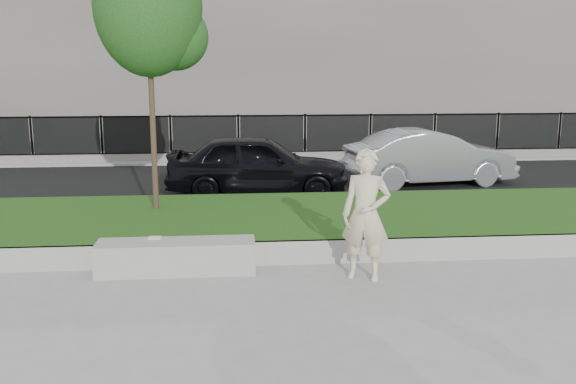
{
  "coord_description": "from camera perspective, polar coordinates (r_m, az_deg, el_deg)",
  "views": [
    {
      "loc": [
        -0.84,
        -9.05,
        3.26
      ],
      "look_at": [
        0.07,
        1.2,
        1.19
      ],
      "focal_mm": 40.0,
      "sensor_mm": 36.0,
      "label": 1
    }
  ],
  "objects": [
    {
      "name": "book",
      "position": [
        10.5,
        -11.77,
        -3.99
      ],
      "size": [
        0.2,
        0.15,
        0.02
      ],
      "primitive_type": "cube",
      "rotation": [
        0.0,
        0.0,
        -0.04
      ],
      "color": "silver",
      "rests_on": "stone_bench"
    },
    {
      "name": "man",
      "position": [
        9.78,
        6.93,
        -2.03
      ],
      "size": [
        0.86,
        0.72,
        2.01
      ],
      "primitive_type": "imported",
      "rotation": [
        0.0,
        0.0,
        -0.39
      ],
      "color": "beige",
      "rests_on": "ground"
    },
    {
      "name": "far_pavement",
      "position": [
        22.3,
        -2.88,
        3.13
      ],
      "size": [
        34.0,
        3.0,
        0.12
      ],
      "primitive_type": "cube",
      "color": "gray",
      "rests_on": "ground"
    },
    {
      "name": "grass_kerb",
      "position": [
        10.58,
        -0.33,
        -5.42
      ],
      "size": [
        34.0,
        0.08,
        0.4
      ],
      "primitive_type": "cube",
      "color": "gray",
      "rests_on": "ground"
    },
    {
      "name": "stone_bench",
      "position": [
        10.34,
        -9.89,
        -5.69
      ],
      "size": [
        2.48,
        0.62,
        0.51
      ],
      "primitive_type": "cube",
      "color": "gray",
      "rests_on": "ground"
    },
    {
      "name": "car_dark",
      "position": [
        15.85,
        -2.7,
        2.45
      ],
      "size": [
        4.59,
        2.17,
        1.52
      ],
      "primitive_type": "imported",
      "rotation": [
        0.0,
        0.0,
        1.48
      ],
      "color": "black",
      "rests_on": "street"
    },
    {
      "name": "grass_bank",
      "position": [
        12.46,
        -1.08,
        -2.82
      ],
      "size": [
        34.0,
        4.0,
        0.4
      ],
      "primitive_type": "cube",
      "color": "black",
      "rests_on": "ground"
    },
    {
      "name": "iron_fence",
      "position": [
        21.24,
        -2.79,
        4.03
      ],
      "size": [
        32.0,
        0.3,
        1.5
      ],
      "color": "slate",
      "rests_on": "far_pavement"
    },
    {
      "name": "ground",
      "position": [
        9.66,
        0.19,
        -8.34
      ],
      "size": [
        90.0,
        90.0,
        0.0
      ],
      "primitive_type": "plane",
      "color": "gray",
      "rests_on": "ground"
    },
    {
      "name": "building_facade",
      "position": [
        29.12,
        -3.54,
        14.8
      ],
      "size": [
        34.0,
        10.0,
        10.0
      ],
      "primitive_type": "cube",
      "color": "#605B54",
      "rests_on": "ground"
    },
    {
      "name": "young_tree",
      "position": [
        12.9,
        -11.96,
        15.43
      ],
      "size": [
        2.15,
        2.05,
        5.26
      ],
      "color": "#38281C",
      "rests_on": "grass_bank"
    },
    {
      "name": "street",
      "position": [
        17.87,
        -2.31,
        0.94
      ],
      "size": [
        34.0,
        7.0,
        0.04
      ],
      "primitive_type": "cube",
      "color": "black",
      "rests_on": "ground"
    },
    {
      "name": "car_silver",
      "position": [
        17.64,
        12.48,
        3.04
      ],
      "size": [
        4.67,
        2.21,
        1.48
      ],
      "primitive_type": "imported",
      "rotation": [
        0.0,
        0.0,
        1.72
      ],
      "color": "#9A9CA3",
      "rests_on": "street"
    }
  ]
}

